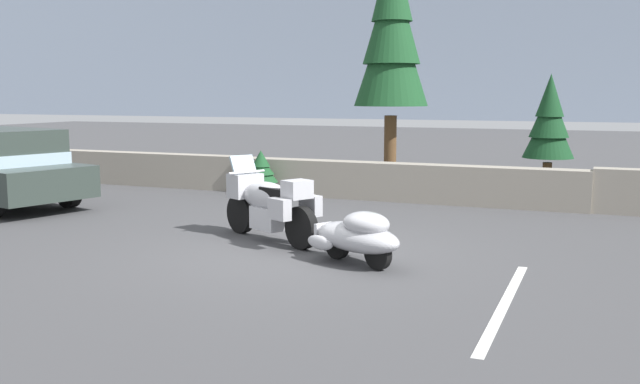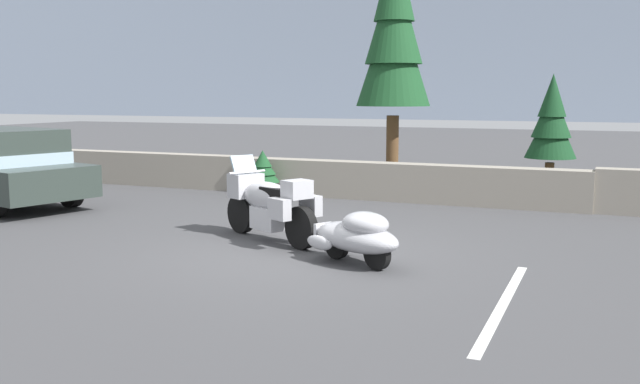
# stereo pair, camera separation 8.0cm
# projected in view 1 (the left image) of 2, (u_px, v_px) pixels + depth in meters

# --- Properties ---
(ground_plane) EXTENTS (80.00, 80.00, 0.00)m
(ground_plane) POSITION_uv_depth(u_px,v_px,m) (297.00, 252.00, 10.43)
(ground_plane) COLOR #424244
(stone_guard_wall) EXTENTS (24.00, 0.57, 0.90)m
(stone_guard_wall) POSITION_uv_depth(u_px,v_px,m) (399.00, 181.00, 15.40)
(stone_guard_wall) COLOR gray
(stone_guard_wall) RESTS_ON ground
(distant_ridgeline) EXTENTS (240.00, 80.00, 16.00)m
(distant_ridgeline) POSITION_uv_depth(u_px,v_px,m) (579.00, 54.00, 96.75)
(distant_ridgeline) COLOR #99A8BF
(distant_ridgeline) RESTS_ON ground
(touring_motorcycle) EXTENTS (2.11, 1.36, 1.33)m
(touring_motorcycle) POSITION_uv_depth(u_px,v_px,m) (269.00, 202.00, 11.13)
(touring_motorcycle) COLOR black
(touring_motorcycle) RESTS_ON ground
(car_shaped_trailer) EXTENTS (2.12, 1.34, 0.76)m
(car_shaped_trailer) POSITION_uv_depth(u_px,v_px,m) (357.00, 235.00, 9.59)
(car_shaped_trailer) COLOR black
(car_shaped_trailer) RESTS_ON ground
(pine_tree_tall) EXTENTS (1.86, 1.86, 6.30)m
(pine_tree_tall) POSITION_uv_depth(u_px,v_px,m) (392.00, 30.00, 17.26)
(pine_tree_tall) COLOR brown
(pine_tree_tall) RESTS_ON ground
(pine_tree_far_right) EXTENTS (1.14, 1.14, 2.81)m
(pine_tree_far_right) POSITION_uv_depth(u_px,v_px,m) (549.00, 121.00, 15.65)
(pine_tree_far_right) COLOR brown
(pine_tree_far_right) RESTS_ON ground
(pine_sapling_near) EXTENTS (0.78, 0.78, 1.08)m
(pine_sapling_near) POSITION_uv_depth(u_px,v_px,m) (261.00, 168.00, 15.86)
(pine_sapling_near) COLOR brown
(pine_sapling_near) RESTS_ON ground
(parking_stripe_marker) EXTENTS (0.12, 3.60, 0.01)m
(parking_stripe_marker) POSITION_uv_depth(u_px,v_px,m) (505.00, 303.00, 7.82)
(parking_stripe_marker) COLOR silver
(parking_stripe_marker) RESTS_ON ground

